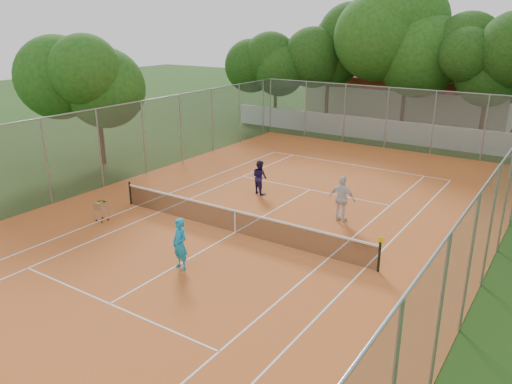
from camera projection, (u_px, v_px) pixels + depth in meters
The scene contains 12 objects.
ground at pixel (235, 233), 19.92m from camera, with size 120.00×120.00×0.00m, color #18360E.
court_pad at pixel (235, 233), 19.92m from camera, with size 18.00×34.00×0.02m, color #BF5D25.
court_lines at pixel (235, 232), 19.91m from camera, with size 10.98×23.78×0.01m, color white.
tennis_net at pixel (235, 221), 19.75m from camera, with size 11.88×0.10×0.98m, color black.
perimeter_fence at pixel (235, 185), 19.27m from camera, with size 18.00×34.00×4.00m, color slate.
boundary_wall at pixel (395, 132), 34.65m from camera, with size 26.00×0.30×1.50m, color silver.
clubhouse at pixel (412, 92), 43.11m from camera, with size 16.40×9.00×4.40m, color beige.
tropical_trees at pixel (414, 66), 35.64m from camera, with size 29.00×19.00×10.00m, color #12330C.
player_near at pixel (180, 244), 16.75m from camera, with size 0.66×0.43×1.80m, color #168FC2.
player_far_left at pixel (260, 177), 24.18m from camera, with size 0.81×0.63×1.67m, color #1E1747.
player_far_right at pixel (342, 199), 20.79m from camera, with size 1.15×0.48×1.96m, color silver.
ball_hopper at pixel (101, 211), 20.90m from camera, with size 0.45×0.45×0.93m, color #B7B7BE.
Camera 1 is at (10.82, -14.80, 8.00)m, focal length 35.00 mm.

